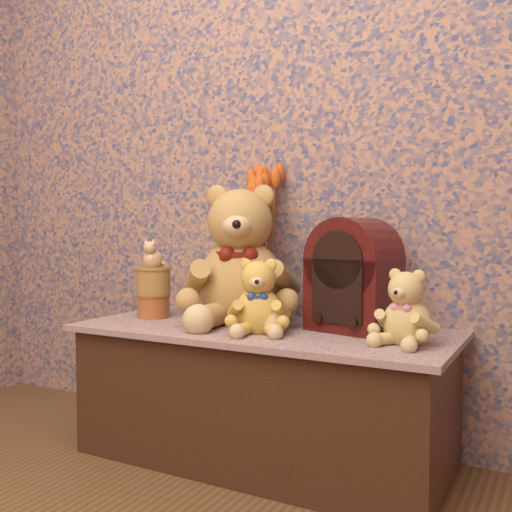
{
  "coord_description": "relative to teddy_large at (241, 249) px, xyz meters",
  "views": [
    {
      "loc": [
        0.89,
        -0.47,
        0.78
      ],
      "look_at": [
        0.0,
        1.18,
        0.69
      ],
      "focal_mm": 40.97,
      "sensor_mm": 36.0,
      "label": 1
    }
  ],
  "objects": [
    {
      "name": "display_shelf",
      "position": [
        0.12,
        -0.06,
        -0.48
      ],
      "size": [
        1.25,
        0.56,
        0.45
      ],
      "primitive_type": "cube",
      "color": "navy",
      "rests_on": "ground"
    },
    {
      "name": "ceramic_vase",
      "position": [
        0.02,
        0.12,
        -0.16
      ],
      "size": [
        0.12,
        0.12,
        0.18
      ],
      "primitive_type": "cylinder",
      "rotation": [
        0.0,
        0.0,
        -0.09
      ],
      "color": "tan",
      "rests_on": "display_shelf"
    },
    {
      "name": "teddy_large",
      "position": [
        0.0,
        0.0,
        0.0
      ],
      "size": [
        0.57,
        0.61,
        0.51
      ],
      "primitive_type": null,
      "rotation": [
        0.0,
        0.0,
        0.44
      ],
      "color": "#A2783E",
      "rests_on": "display_shelf"
    },
    {
      "name": "biscuit_tin_upper",
      "position": [
        -0.33,
        -0.06,
        -0.12
      ],
      "size": [
        0.13,
        0.13,
        0.1
      ],
      "primitive_type": "cylinder",
      "rotation": [
        0.0,
        0.0,
        0.05
      ],
      "color": "tan",
      "rests_on": "biscuit_tin_lower"
    },
    {
      "name": "dried_stalks",
      "position": [
        0.02,
        0.12,
        0.14
      ],
      "size": [
        0.27,
        0.27,
        0.43
      ],
      "primitive_type": null,
      "rotation": [
        0.0,
        0.0,
        0.24
      ],
      "color": "#D25921",
      "rests_on": "ceramic_vase"
    },
    {
      "name": "cat_figurine",
      "position": [
        -0.33,
        -0.06,
        -0.02
      ],
      "size": [
        0.1,
        0.1,
        0.11
      ],
      "primitive_type": null,
      "rotation": [
        0.0,
        0.0,
        0.23
      ],
      "color": "silver",
      "rests_on": "biscuit_tin_upper"
    },
    {
      "name": "teddy_small",
      "position": [
        0.61,
        -0.1,
        -0.14
      ],
      "size": [
        0.23,
        0.25,
        0.23
      ],
      "primitive_type": null,
      "rotation": [
        0.0,
        0.0,
        -0.22
      ],
      "color": "tan",
      "rests_on": "display_shelf"
    },
    {
      "name": "teddy_medium",
      "position": [
        0.15,
        -0.15,
        -0.13
      ],
      "size": [
        0.28,
        0.3,
        0.25
      ],
      "primitive_type": null,
      "rotation": [
        0.0,
        0.0,
        0.42
      ],
      "color": "#C18536",
      "rests_on": "display_shelf"
    },
    {
      "name": "cathedral_radio",
      "position": [
        0.4,
        0.03,
        -0.07
      ],
      "size": [
        0.3,
        0.24,
        0.36
      ],
      "primitive_type": null,
      "rotation": [
        0.0,
        0.0,
        -0.22
      ],
      "color": "#3A0A0A",
      "rests_on": "display_shelf"
    },
    {
      "name": "biscuit_tin_lower",
      "position": [
        -0.33,
        -0.06,
        -0.21
      ],
      "size": [
        0.13,
        0.13,
        0.09
      ],
      "primitive_type": "cylinder",
      "rotation": [
        0.0,
        0.0,
        -0.16
      ],
      "color": "#B88236",
      "rests_on": "display_shelf"
    }
  ]
}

